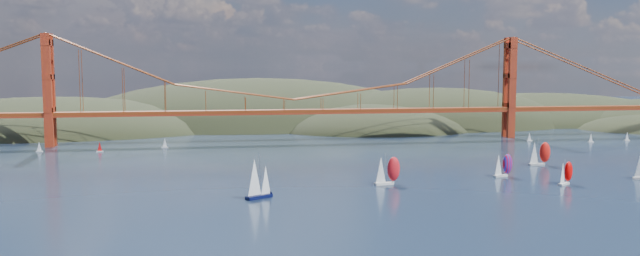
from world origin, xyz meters
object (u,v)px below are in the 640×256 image
at_px(racer_3, 539,153).
at_px(racer_rwb, 503,165).
at_px(sloop_navy, 258,179).
at_px(racer_0, 387,170).
at_px(racer_1, 565,173).

distance_m(racer_3, racer_rwb, 34.17).
xyz_separation_m(sloop_navy, racer_rwb, (88.48, 22.44, -1.56)).
height_order(racer_0, racer_1, racer_0).
bearing_deg(sloop_navy, racer_3, -10.52).
bearing_deg(racer_3, sloop_navy, -161.93).
distance_m(racer_0, racer_rwb, 45.42).
xyz_separation_m(sloop_navy, racer_3, (114.69, 44.35, -0.94)).
relative_size(racer_3, racer_rwb, 1.15).
distance_m(sloop_navy, racer_rwb, 91.30).
relative_size(racer_1, racer_rwb, 0.94).
xyz_separation_m(racer_0, racer_1, (58.38, -9.94, -0.88)).
height_order(sloop_navy, racer_1, sloop_navy).
height_order(racer_0, racer_rwb, racer_0).
bearing_deg(racer_0, sloop_navy, -172.72).
relative_size(sloop_navy, racer_0, 1.27).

